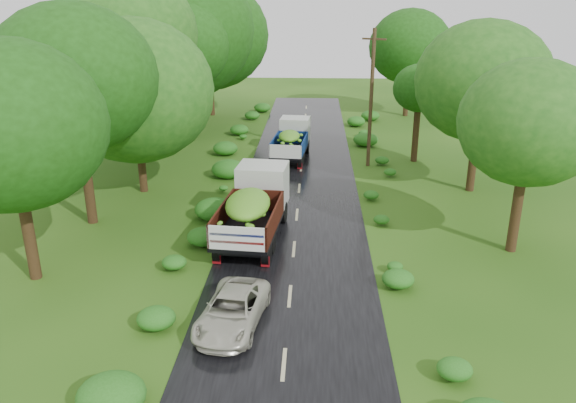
# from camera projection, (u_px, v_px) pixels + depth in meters

# --- Properties ---
(ground) EXTENTS (120.00, 120.00, 0.00)m
(ground) POSITION_uv_depth(u_px,v_px,m) (284.00, 365.00, 16.66)
(ground) COLOR #1F470F
(ground) RESTS_ON ground
(road) EXTENTS (6.50, 80.00, 0.02)m
(road) POSITION_uv_depth(u_px,v_px,m) (291.00, 283.00, 21.33)
(road) COLOR black
(road) RESTS_ON ground
(road_lines) EXTENTS (0.12, 69.60, 0.00)m
(road_lines) POSITION_uv_depth(u_px,v_px,m) (292.00, 270.00, 22.26)
(road_lines) COLOR #BFB78C
(road_lines) RESTS_ON road
(truck_near) EXTENTS (2.93, 6.80, 2.78)m
(truck_near) POSITION_uv_depth(u_px,v_px,m) (255.00, 204.00, 24.92)
(truck_near) COLOR black
(truck_near) RESTS_ON ground
(truck_far) EXTENTS (2.51, 5.80, 2.37)m
(truck_far) POSITION_uv_depth(u_px,v_px,m) (292.00, 138.00, 37.07)
(truck_far) COLOR black
(truck_far) RESTS_ON ground
(car) EXTENTS (2.38, 4.23, 1.11)m
(car) POSITION_uv_depth(u_px,v_px,m) (232.00, 310.00, 18.42)
(car) COLOR beige
(car) RESTS_ON road
(utility_pole) EXTENTS (1.39, 0.69, 8.44)m
(utility_pole) POSITION_uv_depth(u_px,v_px,m) (371.00, 98.00, 34.33)
(utility_pole) COLOR #382616
(utility_pole) RESTS_ON ground
(trees_left) EXTENTS (6.79, 35.15, 10.02)m
(trees_left) POSITION_uv_depth(u_px,v_px,m) (157.00, 49.00, 36.50)
(trees_left) COLOR black
(trees_left) RESTS_ON ground
(trees_right) EXTENTS (5.35, 31.77, 7.71)m
(trees_right) POSITION_uv_depth(u_px,v_px,m) (449.00, 74.00, 34.56)
(trees_right) COLOR black
(trees_right) RESTS_ON ground
(shrubs) EXTENTS (11.90, 44.00, 0.70)m
(shrubs) POSITION_uv_depth(u_px,v_px,m) (298.00, 195.00, 29.64)
(shrubs) COLOR #226217
(shrubs) RESTS_ON ground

